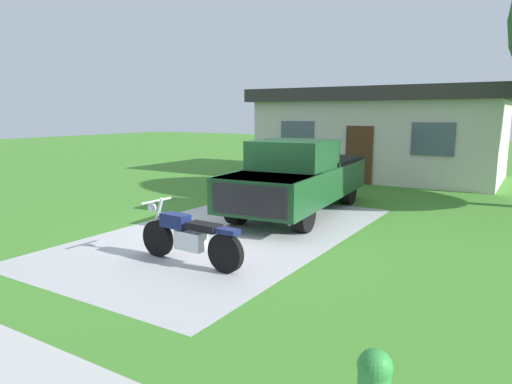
# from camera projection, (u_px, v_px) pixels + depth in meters

# --- Properties ---
(ground_plane) EXTENTS (80.00, 80.00, 0.00)m
(ground_plane) POSITION_uv_depth(u_px,v_px,m) (231.00, 233.00, 9.98)
(ground_plane) COLOR #42842B
(driveway_pad) EXTENTS (4.60, 8.25, 0.01)m
(driveway_pad) POSITION_uv_depth(u_px,v_px,m) (231.00, 233.00, 9.98)
(driveway_pad) COLOR #B2B2B2
(driveway_pad) RESTS_ON ground
(motorcycle) EXTENTS (2.21, 0.70, 1.09)m
(motorcycle) POSITION_uv_depth(u_px,v_px,m) (189.00, 237.00, 7.85)
(motorcycle) COLOR black
(motorcycle) RESTS_ON ground
(pickup_truck) EXTENTS (2.47, 5.77, 1.90)m
(pickup_truck) POSITION_uv_depth(u_px,v_px,m) (300.00, 176.00, 11.87)
(pickup_truck) COLOR black
(pickup_truck) RESTS_ON ground
(neighbor_house) EXTENTS (9.60, 5.60, 3.50)m
(neighbor_house) POSITION_uv_depth(u_px,v_px,m) (381.00, 132.00, 18.73)
(neighbor_house) COLOR beige
(neighbor_house) RESTS_ON ground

